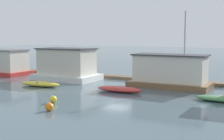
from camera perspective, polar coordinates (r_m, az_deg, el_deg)
ground_plane at (r=31.35m, az=0.87°, el=-2.37°), size 200.00×200.00×0.00m
dock_walkway at (r=34.01m, az=3.23°, el=-1.44°), size 42.40×1.43×0.30m
houseboat_red at (r=40.03m, az=-18.94°, el=1.28°), size 5.73×3.93×3.07m
houseboat_white at (r=33.74m, az=-8.31°, el=0.87°), size 6.79×4.20×3.40m
houseboat_brown at (r=29.13m, az=10.53°, el=-0.32°), size 7.36×3.57×6.92m
dinghy_yellow at (r=29.92m, az=-12.99°, el=-2.48°), size 4.22×1.60×0.48m
dinghy_red at (r=26.28m, az=1.38°, el=-3.53°), size 4.06×1.55×0.48m
dinghy_green at (r=23.85m, az=19.03°, el=-4.98°), size 3.51×1.41×0.40m
mooring_post_near_right at (r=31.09m, az=11.69°, el=-1.35°), size 0.25×0.25×1.31m
buoy_yellow at (r=22.47m, az=-10.71°, el=-5.28°), size 0.51×0.51×0.51m
buoy_orange at (r=20.13m, az=-11.41°, el=-6.61°), size 0.54×0.54×0.54m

